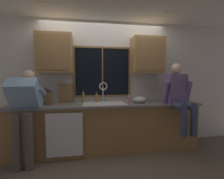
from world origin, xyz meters
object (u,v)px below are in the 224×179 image
Objects in this scene: person_standing at (25,107)px; knife_block at (49,99)px; bottle_green_glass at (83,97)px; person_sitting_on_counter at (179,94)px; soap_dispenser at (129,101)px; cutting_board at (66,93)px; bottle_tall_clear at (97,98)px; mixing_bowl at (139,100)px.

person_standing reaches higher than knife_block.
person_standing reaches higher than bottle_green_glass.
person_sitting_on_counter is 6.87× the size of soap_dispenser.
cutting_board reaches higher than bottle_green_glass.
person_standing is at bearing -128.10° from knife_block.
bottle_tall_clear is (-1.50, 0.45, -0.10)m from person_sitting_on_counter.
person_sitting_on_counter is 3.92× the size of knife_block.
person_sitting_on_counter is (2.68, 0.03, 0.15)m from person_standing.
bottle_green_glass reaches higher than mixing_bowl.
bottle_tall_clear is (-0.82, 0.21, 0.03)m from mixing_bowl.
knife_block reaches higher than soap_dispenser.
mixing_bowl is 1.24× the size of bottle_tall_clear.
mixing_bowl is at bearing 7.98° from person_standing.
bottle_green_glass is (0.33, 0.02, -0.08)m from cutting_board.
mixing_bowl is at bearing -2.86° from knife_block.
bottle_green_glass is (0.63, 0.17, -0.01)m from knife_block.
bottle_green_glass is at bearing 152.81° from soap_dispenser.
mixing_bowl is 1.11m from bottle_green_glass.
knife_block is at bearing 177.14° from mixing_bowl.
person_sitting_on_counter is 5.14× the size of bottle_green_glass.
person_standing reaches higher than bottle_tall_clear.
cutting_board is 1.44m from mixing_bowl.
person_sitting_on_counter is 3.36× the size of cutting_board.
person_standing is 4.80× the size of knife_block.
knife_block is 1.53× the size of bottle_tall_clear.
mixing_bowl is at bearing -9.49° from cutting_board.
bottle_tall_clear is (0.89, 0.12, -0.02)m from knife_block.
person_standing reaches higher than cutting_board.
soap_dispenser is at bearing -33.65° from bottle_tall_clear.
bottle_green_glass is at bearing 169.39° from bottle_tall_clear.
cutting_board is (-2.09, 0.48, -0.00)m from person_sitting_on_counter.
soap_dispenser reaches higher than mixing_bowl.
bottle_tall_clear reaches higher than mixing_bowl.
person_standing is at bearing -138.66° from cutting_board.
person_standing is at bearing -179.26° from person_sitting_on_counter.
person_standing is 0.79m from cutting_board.
person_standing is at bearing -157.57° from bottle_tall_clear.
soap_dispenser is at bearing 3.74° from person_standing.
cutting_board is (0.30, 0.15, 0.07)m from knife_block.
person_standing is 6.29× the size of bottle_green_glass.
knife_block is 0.90m from bottle_tall_clear.
mixing_bowl is at bearing 32.50° from soap_dispenser.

